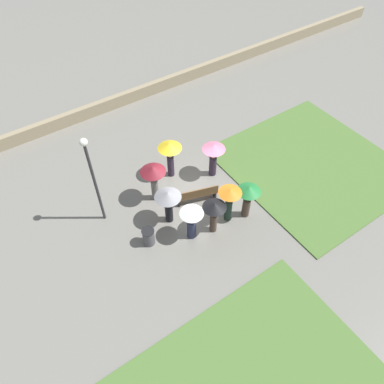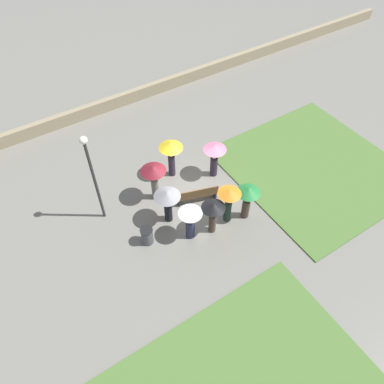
# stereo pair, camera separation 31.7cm
# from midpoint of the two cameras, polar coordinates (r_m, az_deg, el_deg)

# --- Properties ---
(ground_plane) EXTENTS (90.00, 90.00, 0.00)m
(ground_plane) POSITION_cam_midpoint_polar(r_m,az_deg,el_deg) (17.80, -0.56, -0.41)
(ground_plane) COLOR slate
(lawn_patch_near) EXTENTS (7.87, 8.15, 0.06)m
(lawn_patch_near) POSITION_cam_midpoint_polar(r_m,az_deg,el_deg) (20.06, 17.33, 3.96)
(lawn_patch_near) COLOR #4C7033
(lawn_patch_near) RESTS_ON ground_plane
(parapet_wall) EXTENTS (45.00, 0.35, 0.74)m
(parapet_wall) POSITION_cam_midpoint_polar(r_m,az_deg,el_deg) (23.23, -12.46, 13.11)
(parapet_wall) COLOR gray
(parapet_wall) RESTS_ON ground_plane
(park_bench) EXTENTS (1.99, 0.99, 0.90)m
(park_bench) POSITION_cam_midpoint_polar(r_m,az_deg,el_deg) (17.18, 0.25, -0.37)
(park_bench) COLOR brown
(park_bench) RESTS_ON ground_plane
(lamp_post) EXTENTS (0.32, 0.32, 4.62)m
(lamp_post) POSITION_cam_midpoint_polar(r_m,az_deg,el_deg) (15.26, -15.60, 3.00)
(lamp_post) COLOR #2D2D30
(lamp_post) RESTS_ON ground_plane
(trash_bin) EXTENTS (0.54, 0.54, 0.84)m
(trash_bin) POSITION_cam_midpoint_polar(r_m,az_deg,el_deg) (15.91, -7.20, -6.79)
(trash_bin) COLOR #4C4C51
(trash_bin) RESTS_ON ground_plane
(crowd_person_pink) EXTENTS (1.11, 1.11, 1.90)m
(crowd_person_pink) POSITION_cam_midpoint_polar(r_m,az_deg,el_deg) (17.81, 2.78, 5.92)
(crowd_person_pink) COLOR #2D2333
(crowd_person_pink) RESTS_ON ground_plane
(crowd_person_yellow) EXTENTS (1.14, 1.14, 2.03)m
(crowd_person_yellow) POSITION_cam_midpoint_polar(r_m,az_deg,el_deg) (17.68, -3.90, 6.18)
(crowd_person_yellow) COLOR #2D2333
(crowd_person_yellow) RESTS_ON ground_plane
(crowd_person_maroon) EXTENTS (1.16, 1.16, 2.00)m
(crowd_person_maroon) POSITION_cam_midpoint_polar(r_m,az_deg,el_deg) (16.66, -6.43, 2.50)
(crowd_person_maroon) COLOR slate
(crowd_person_maroon) RESTS_ON ground_plane
(crowd_person_green) EXTENTS (1.05, 1.05, 1.85)m
(crowd_person_green) POSITION_cam_midpoint_polar(r_m,az_deg,el_deg) (16.16, 7.99, -0.48)
(crowd_person_green) COLOR #47382D
(crowd_person_green) RESTS_ON ground_plane
(crowd_person_orange) EXTENTS (1.02, 1.02, 1.92)m
(crowd_person_orange) POSITION_cam_midpoint_polar(r_m,az_deg,el_deg) (15.92, 5.16, -0.97)
(crowd_person_orange) COLOR #1E3328
(crowd_person_orange) RESTS_ON ground_plane
(crowd_person_white) EXTENTS (1.01, 1.01, 1.76)m
(crowd_person_white) POSITION_cam_midpoint_polar(r_m,az_deg,el_deg) (15.41, -0.66, -4.15)
(crowd_person_white) COLOR #282D47
(crowd_person_white) RESTS_ON ground_plane
(crowd_person_black) EXTENTS (1.01, 1.01, 1.80)m
(crowd_person_black) POSITION_cam_midpoint_polar(r_m,az_deg,el_deg) (15.48, 2.82, -2.85)
(crowd_person_black) COLOR #47382D
(crowd_person_black) RESTS_ON ground_plane
(crowd_person_grey) EXTENTS (1.15, 1.15, 1.83)m
(crowd_person_grey) POSITION_cam_midpoint_polar(r_m,az_deg,el_deg) (15.82, -4.24, -1.16)
(crowd_person_grey) COLOR black
(crowd_person_grey) RESTS_ON ground_plane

